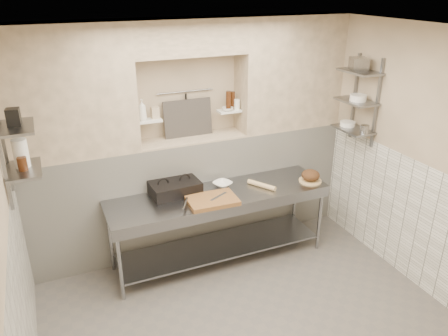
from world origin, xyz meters
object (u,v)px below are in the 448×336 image
prep_table (220,213)px  panini_press (174,187)px  jug_left (21,153)px  bread_loaf (311,175)px  bottle_soap (142,110)px  cutting_board (212,200)px  rolling_pin (262,185)px  mixing_bowl (223,184)px  bowl_alcove (228,109)px

prep_table → panini_press: (-0.47, 0.22, 0.33)m
panini_press → jug_left: 1.71m
bread_loaf → bottle_soap: bottle_soap is taller
prep_table → cutting_board: cutting_board is taller
prep_table → bottle_soap: size_ratio=10.65×
bottle_soap → rolling_pin: bearing=-25.5°
prep_table → mixing_bowl: (0.12, 0.18, 0.28)m
bread_loaf → jug_left: 3.22m
bread_loaf → rolling_pin: bearing=171.8°
panini_press → bottle_soap: (-0.23, 0.33, 0.86)m
mixing_bowl → jug_left: size_ratio=0.81×
prep_table → panini_press: size_ratio=4.51×
mixing_bowl → bottle_soap: (-0.82, 0.38, 0.91)m
rolling_pin → bowl_alcove: size_ratio=2.66×
mixing_bowl → rolling_pin: (0.42, -0.21, 0.00)m
bottle_soap → bread_loaf: bearing=-20.0°
jug_left → bread_loaf: bearing=-0.7°
panini_press → mixing_bowl: bearing=-7.3°
panini_press → cutting_board: panini_press is taller
rolling_pin → bread_loaf: size_ratio=1.67×
panini_press → mixing_bowl: (0.59, -0.04, -0.05)m
rolling_pin → bread_loaf: bearing=-8.2°
prep_table → bowl_alcove: (0.34, 0.54, 1.09)m
panini_press → bowl_alcove: bearing=18.3°
panini_press → bowl_alcove: bowl_alcove is taller
cutting_board → bottle_soap: 1.28m
mixing_bowl → bread_loaf: bearing=-16.2°
bread_loaf → panini_press: bearing=168.0°
bread_loaf → cutting_board: bearing=-178.6°
cutting_board → panini_press: bearing=130.1°
panini_press → bottle_soap: size_ratio=2.36×
cutting_board → mixing_bowl: bearing=51.3°
panini_press → mixing_bowl: panini_press is taller
rolling_pin → jug_left: bearing=-178.8°
rolling_pin → bottle_soap: 1.64m
bowl_alcove → jug_left: 2.39m
bottle_soap → bowl_alcove: (1.04, -0.02, -0.10)m
mixing_bowl → bowl_alcove: bowl_alcove is taller
mixing_bowl → prep_table: bearing=-122.9°
prep_table → jug_left: (-1.97, -0.09, 1.10)m
bread_loaf → jug_left: bearing=179.3°
cutting_board → bread_loaf: 1.31m
panini_press → jug_left: bearing=-171.5°
mixing_bowl → bread_loaf: bread_loaf is taller
prep_table → bottle_soap: bearing=141.8°
bread_loaf → jug_left: (-3.13, 0.04, 0.76)m
prep_table → bread_loaf: bread_loaf is taller
mixing_bowl → jug_left: jug_left is taller
panini_press → jug_left: (-1.50, -0.31, 0.77)m
panini_press → jug_left: size_ratio=2.19×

